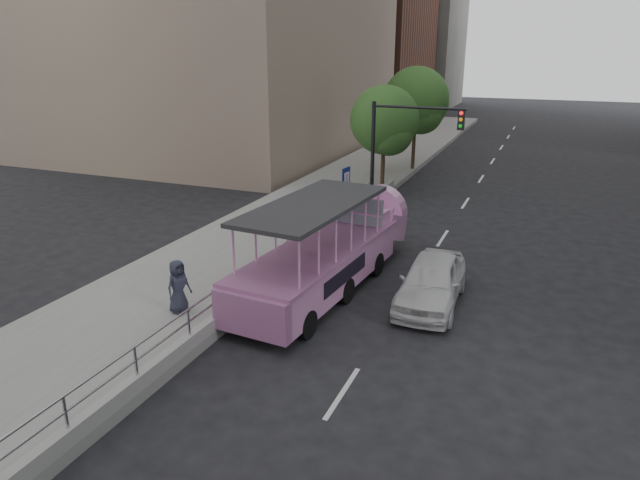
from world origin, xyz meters
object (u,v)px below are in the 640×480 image
at_px(pedestrian_far, 178,286).
at_px(parking_sign, 346,194).
at_px(traffic_signal, 398,141).
at_px(street_tree_near, 386,123).
at_px(duck_boat, 331,252).
at_px(street_tree_far, 417,103).
at_px(car, 431,281).

distance_m(pedestrian_far, parking_sign, 9.27).
xyz_separation_m(pedestrian_far, parking_sign, (1.76, 9.08, 0.73)).
bearing_deg(pedestrian_far, traffic_signal, 3.20).
bearing_deg(traffic_signal, parking_sign, -106.17).
relative_size(parking_sign, street_tree_near, 0.51).
relative_size(traffic_signal, street_tree_near, 0.91).
relative_size(duck_boat, street_tree_near, 1.67).
distance_m(parking_sign, street_tree_near, 7.53).
height_order(street_tree_near, street_tree_far, street_tree_far).
bearing_deg(street_tree_near, traffic_signal, -65.02).
relative_size(duck_boat, street_tree_far, 1.48).
bearing_deg(traffic_signal, pedestrian_far, -102.55).
xyz_separation_m(parking_sign, street_tree_near, (-0.49, 7.24, 2.00)).
xyz_separation_m(pedestrian_far, traffic_signal, (2.87, 12.89, 2.41)).
bearing_deg(parking_sign, duck_boat, -75.37).
bearing_deg(traffic_signal, car, -68.41).
relative_size(car, street_tree_far, 0.68).
xyz_separation_m(parking_sign, traffic_signal, (1.11, 3.81, 1.68)).
xyz_separation_m(duck_boat, parking_sign, (-1.29, 4.93, 0.66)).
bearing_deg(pedestrian_far, duck_boat, -20.58).
distance_m(duck_boat, street_tree_near, 12.58).
bearing_deg(street_tree_far, parking_sign, -88.74).
xyz_separation_m(duck_boat, traffic_signal, (-0.18, 8.74, 2.34)).
xyz_separation_m(car, street_tree_near, (-5.15, 12.41, 3.07)).
bearing_deg(duck_boat, car, -3.98).
distance_m(car, street_tree_near, 13.78).
distance_m(pedestrian_far, traffic_signal, 13.42).
xyz_separation_m(duck_boat, pedestrian_far, (-3.05, -4.15, -0.07)).
bearing_deg(car, street_tree_far, 103.39).
height_order(duck_boat, parking_sign, duck_boat).
relative_size(car, traffic_signal, 0.84).
distance_m(duck_boat, street_tree_far, 18.51).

